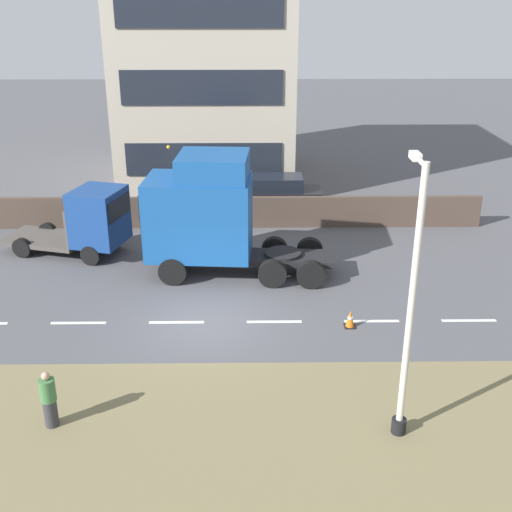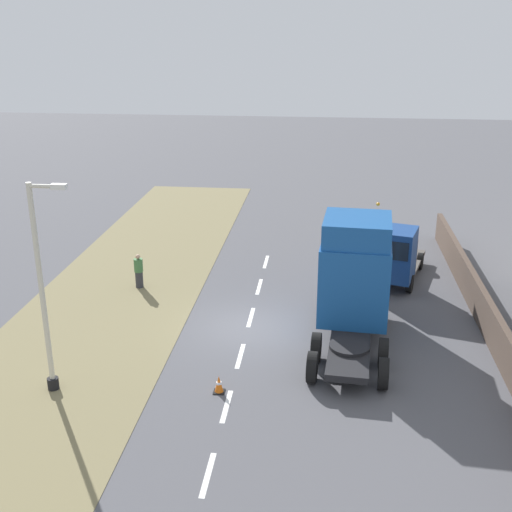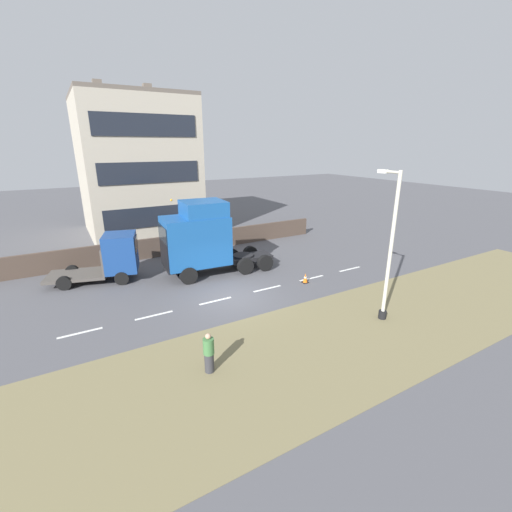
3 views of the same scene
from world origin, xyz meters
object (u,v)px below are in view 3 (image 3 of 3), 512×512
(pedestrian, at_px, (209,354))
(lamp_post, at_px, (389,256))
(flatbed_truck, at_px, (114,256))
(parked_car, at_px, (203,232))
(traffic_cone_lead, at_px, (305,278))
(lorry_cab, at_px, (200,239))

(pedestrian, bearing_deg, lamp_post, -92.15)
(flatbed_truck, distance_m, parked_car, 9.02)
(lamp_post, bearing_deg, flatbed_truck, 41.18)
(parked_car, xyz_separation_m, lamp_post, (-16.34, -2.44, 2.16))
(flatbed_truck, bearing_deg, pedestrian, 22.84)
(lamp_post, bearing_deg, pedestrian, 87.85)
(pedestrian, bearing_deg, parked_car, -20.94)
(pedestrian, bearing_deg, flatbed_truck, 7.28)
(flatbed_truck, height_order, traffic_cone_lead, flatbed_truck)
(parked_car, bearing_deg, traffic_cone_lead, -170.50)
(lamp_post, xyz_separation_m, pedestrian, (0.32, 8.57, -2.34))
(lorry_cab, xyz_separation_m, traffic_cone_lead, (-4.35, -4.80, -2.04))
(lorry_cab, relative_size, flatbed_truck, 1.30)
(flatbed_truck, bearing_deg, traffic_cone_lead, 72.85)
(parked_car, bearing_deg, flatbed_truck, 122.12)
(lorry_cab, height_order, flatbed_truck, lorry_cab)
(lamp_post, xyz_separation_m, traffic_cone_lead, (5.26, 0.40, -2.81))
(parked_car, height_order, traffic_cone_lead, parked_car)
(flatbed_truck, xyz_separation_m, lamp_post, (-11.42, -9.99, 1.63))
(lorry_cab, relative_size, lamp_post, 1.05)
(lorry_cab, height_order, traffic_cone_lead, lorry_cab)
(traffic_cone_lead, bearing_deg, flatbed_truck, 57.29)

